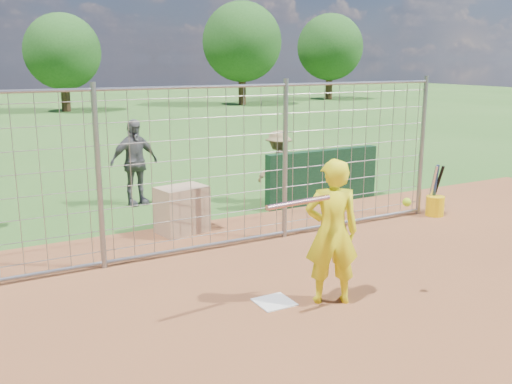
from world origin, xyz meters
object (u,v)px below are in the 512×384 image
equipment_bin (182,210)px  bucket_with_bats (435,203)px  bystander_c (279,166)px  bystander_b (134,162)px  batter (332,232)px

equipment_bin → bucket_with_bats: bearing=-26.0°
bystander_c → equipment_bin: bystander_c is taller
bystander_b → bucket_with_bats: 5.92m
equipment_bin → bucket_with_bats: (4.57, -1.30, -0.15)m
bystander_c → equipment_bin: size_ratio=1.85×
batter → bucket_with_bats: 4.69m
bystander_b → batter: bearing=-93.5°
bystander_b → equipment_bin: bearing=-96.6°
bystander_c → bucket_with_bats: size_ratio=1.52×
bystander_c → bucket_with_bats: bearing=124.0°
batter → bystander_c: batter is taller
bystander_b → equipment_bin: bystander_b is taller
bystander_c → batter: bearing=59.6°
equipment_bin → bucket_with_bats: bucket_with_bats is taller
bystander_c → bystander_b: bearing=-30.6°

